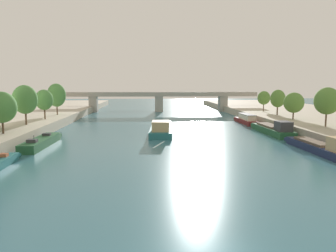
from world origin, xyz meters
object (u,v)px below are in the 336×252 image
at_px(tree_left_past_mid, 44,100).
at_px(tree_right_distant, 327,101).
at_px(moored_boat_right_end, 319,147).
at_px(moored_boat_right_upstream, 246,119).
at_px(tree_right_by_lamp, 264,98).
at_px(moored_boat_right_near, 273,129).
at_px(tree_right_past_mid, 278,99).
at_px(bridge_far, 159,99).
at_px(tree_left_midway, 56,95).
at_px(moored_boat_left_upstream, 41,142).
at_px(tree_left_distant, 25,100).
at_px(barge_midriver, 161,128).
at_px(tree_right_second, 294,103).
at_px(tree_left_end_of_row, 2,107).

bearing_deg(tree_left_past_mid, tree_right_distant, -15.80).
xyz_separation_m(moored_boat_right_end, moored_boat_right_upstream, (-0.13, 34.89, 0.14)).
bearing_deg(tree_right_by_lamp, moored_boat_right_upstream, -126.88).
height_order(moored_boat_right_end, moored_boat_right_near, moored_boat_right_near).
bearing_deg(moored_boat_right_end, tree_right_past_mid, 76.98).
bearing_deg(tree_right_by_lamp, bridge_far, 139.47).
xyz_separation_m(moored_boat_right_end, moored_boat_right_near, (0.05, 17.63, 0.06)).
relative_size(tree_left_past_mid, tree_left_midway, 0.83).
height_order(moored_boat_left_upstream, moored_boat_right_near, moored_boat_right_near).
height_order(moored_boat_left_upstream, tree_left_distant, tree_left_distant).
relative_size(barge_midriver, tree_right_past_mid, 3.28).
distance_m(moored_boat_right_near, tree_left_midway, 53.39).
bearing_deg(barge_midriver, tree_right_by_lamp, 39.54).
xyz_separation_m(moored_boat_right_end, tree_left_past_mid, (-48.01, 29.09, 5.48)).
xyz_separation_m(tree_left_midway, tree_right_second, (56.20, -13.46, -1.33)).
bearing_deg(moored_boat_right_near, tree_right_by_lamp, 73.75).
bearing_deg(tree_right_by_lamp, moored_boat_right_near, -106.25).
bearing_deg(tree_left_end_of_row, moored_boat_right_upstream, 29.35).
bearing_deg(tree_right_distant, tree_left_distant, 173.94).
distance_m(tree_right_second, bridge_far, 53.74).
bearing_deg(bridge_far, moored_boat_right_upstream, -60.21).
relative_size(tree_right_second, tree_right_by_lamp, 1.02).
height_order(barge_midriver, moored_boat_right_near, moored_boat_right_near).
bearing_deg(moored_boat_right_upstream, tree_left_midway, 174.39).
distance_m(tree_left_end_of_row, bridge_far, 68.86).
height_order(barge_midriver, tree_right_past_mid, tree_right_past_mid).
distance_m(tree_left_distant, bridge_far, 59.02).
bearing_deg(tree_left_distant, tree_left_past_mid, 87.37).
bearing_deg(tree_left_end_of_row, barge_midriver, 26.82).
distance_m(moored_boat_right_end, tree_right_past_mid, 37.49).
distance_m(tree_left_past_mid, tree_right_second, 56.07).
bearing_deg(barge_midriver, tree_right_second, 9.58).
bearing_deg(tree_right_past_mid, bridge_far, 129.82).
xyz_separation_m(tree_left_past_mid, tree_right_second, (55.99, -2.94, -0.64)).
xyz_separation_m(moored_boat_right_near, moored_boat_right_upstream, (-0.18, 17.26, 0.07)).
height_order(moored_boat_right_upstream, tree_left_end_of_row, tree_left_end_of_row).
bearing_deg(tree_left_midway, moored_boat_right_upstream, -5.61).
distance_m(barge_midriver, moored_boat_right_end, 30.54).
distance_m(barge_midriver, moored_boat_right_upstream, 25.95).
xyz_separation_m(moored_boat_right_upstream, tree_left_past_mid, (-47.88, -5.80, 5.34)).
distance_m(moored_boat_left_upstream, tree_right_second, 53.43).
bearing_deg(barge_midriver, bridge_far, 88.78).
relative_size(moored_boat_right_upstream, tree_left_past_mid, 1.98).
xyz_separation_m(tree_right_distant, tree_right_past_mid, (0.11, 22.98, -0.59)).
relative_size(moored_boat_left_upstream, bridge_far, 0.20).
relative_size(tree_left_distant, tree_left_midway, 0.96).
xyz_separation_m(barge_midriver, moored_boat_right_end, (22.09, -21.08, -0.04)).
relative_size(tree_left_end_of_row, tree_left_past_mid, 1.01).
relative_size(moored_boat_left_upstream, tree_left_past_mid, 2.09).
bearing_deg(tree_right_by_lamp, tree_left_midway, -173.32).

